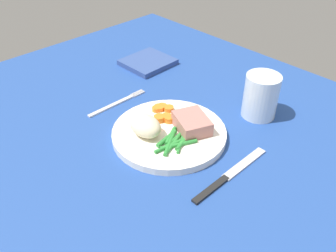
% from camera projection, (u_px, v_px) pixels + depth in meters
% --- Properties ---
extents(dining_table, '(1.20, 0.90, 0.02)m').
position_uv_depth(dining_table, '(181.00, 133.00, 0.81)').
color(dining_table, '#234793').
rests_on(dining_table, ground).
extents(dinner_plate, '(0.24, 0.24, 0.02)m').
position_uv_depth(dinner_plate, '(168.00, 133.00, 0.78)').
color(dinner_plate, white).
rests_on(dinner_plate, dining_table).
extents(meat_portion, '(0.10, 0.09, 0.03)m').
position_uv_depth(meat_portion, '(192.00, 123.00, 0.77)').
color(meat_portion, '#B2756B').
rests_on(meat_portion, dinner_plate).
extents(mashed_potatoes, '(0.08, 0.06, 0.04)m').
position_uv_depth(mashed_potatoes, '(145.00, 126.00, 0.75)').
color(mashed_potatoes, beige).
rests_on(mashed_potatoes, dinner_plate).
extents(carrot_slices, '(0.08, 0.07, 0.01)m').
position_uv_depth(carrot_slices, '(165.00, 114.00, 0.81)').
color(carrot_slices, orange).
rests_on(carrot_slices, dinner_plate).
extents(green_beans, '(0.07, 0.10, 0.01)m').
position_uv_depth(green_beans, '(174.00, 141.00, 0.74)').
color(green_beans, '#2D8C38').
rests_on(green_beans, dinner_plate).
extents(fork, '(0.01, 0.17, 0.00)m').
position_uv_depth(fork, '(117.00, 103.00, 0.88)').
color(fork, silver).
rests_on(fork, dining_table).
extents(knife, '(0.02, 0.20, 0.01)m').
position_uv_depth(knife, '(229.00, 175.00, 0.68)').
color(knife, black).
rests_on(knife, dining_table).
extents(water_glass, '(0.08, 0.08, 0.10)m').
position_uv_depth(water_glass, '(260.00, 99.00, 0.82)').
color(water_glass, silver).
rests_on(water_glass, dining_table).
extents(napkin, '(0.13, 0.13, 0.01)m').
position_uv_depth(napkin, '(148.00, 62.00, 1.05)').
color(napkin, '#334C8C').
rests_on(napkin, dining_table).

